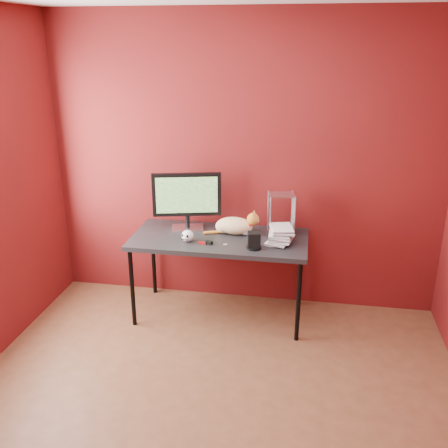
% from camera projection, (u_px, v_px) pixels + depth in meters
% --- Properties ---
extents(room, '(3.52, 3.52, 2.61)m').
position_uv_depth(room, '(201.00, 213.00, 2.73)').
color(room, brown).
rests_on(room, ground).
extents(desk, '(1.50, 0.70, 0.75)m').
position_uv_depth(desk, '(219.00, 243.00, 4.28)').
color(desk, black).
rests_on(desk, ground).
extents(monitor, '(0.59, 0.25, 0.52)m').
position_uv_depth(monitor, '(187.00, 199.00, 4.34)').
color(monitor, '#B6B5BA').
rests_on(monitor, desk).
extents(cat, '(0.48, 0.20, 0.22)m').
position_uv_depth(cat, '(235.00, 225.00, 4.31)').
color(cat, orange).
rests_on(cat, desk).
extents(skull_mug, '(0.10, 0.11, 0.10)m').
position_uv_depth(skull_mug, '(188.00, 236.00, 4.15)').
color(skull_mug, white).
rests_on(skull_mug, desk).
extents(speaker, '(0.12, 0.12, 0.14)m').
position_uv_depth(speaker, '(254.00, 241.00, 4.01)').
color(speaker, black).
rests_on(speaker, desk).
extents(book_stack, '(0.24, 0.28, 1.42)m').
position_uv_depth(book_stack, '(273.00, 157.00, 3.94)').
color(book_stack, beige).
rests_on(book_stack, desk).
extents(wire_rack, '(0.24, 0.21, 0.36)m').
position_uv_depth(wire_rack, '(281.00, 214.00, 4.28)').
color(wire_rack, '#B6B5BA').
rests_on(wire_rack, desk).
extents(pocket_knife, '(0.08, 0.04, 0.01)m').
position_uv_depth(pocket_knife, '(202.00, 243.00, 4.12)').
color(pocket_knife, maroon).
rests_on(pocket_knife, desk).
extents(black_gadget, '(0.06, 0.05, 0.03)m').
position_uv_depth(black_gadget, '(209.00, 243.00, 4.11)').
color(black_gadget, black).
rests_on(black_gadget, desk).
extents(washer, '(0.04, 0.04, 0.00)m').
position_uv_depth(washer, '(225.00, 244.00, 4.11)').
color(washer, '#B6B5BA').
rests_on(washer, desk).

